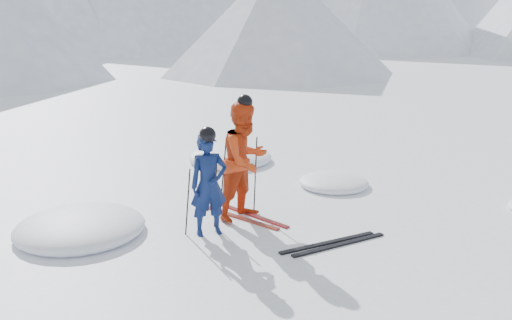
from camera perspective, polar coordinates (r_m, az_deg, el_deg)
ground at (r=9.87m, az=10.36°, el=-5.37°), size 160.00×160.00×0.00m
skier_blue at (r=8.54m, az=-5.01°, el=-2.62°), size 0.66×0.50×1.64m
skier_red at (r=9.16m, az=-1.15°, el=-0.07°), size 1.16×1.01×2.03m
pole_blue_left at (r=8.63m, az=-7.20°, el=-4.41°), size 0.11×0.08×1.09m
pole_blue_right at (r=8.94m, az=-4.28°, el=-3.62°), size 0.11×0.07×1.09m
pole_red_left at (r=9.32m, az=-3.52°, el=-1.99°), size 0.13×0.10×1.35m
pole_red_right at (r=9.53m, az=-0.07°, el=-1.58°), size 0.13×0.09×1.35m
ski_worn_left at (r=9.41m, az=-1.75°, el=-6.06°), size 0.60×1.65×0.03m
ski_worn_right at (r=9.53m, az=-0.50°, el=-5.78°), size 0.49×1.67×0.03m
ski_loose_a at (r=8.49m, az=7.57°, el=-8.63°), size 1.70×0.24×0.03m
ski_loose_b at (r=8.45m, az=8.76°, el=-8.80°), size 1.70×0.18×0.03m
snow_lumps at (r=10.79m, az=-4.70°, el=-3.38°), size 8.79×7.52×0.45m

